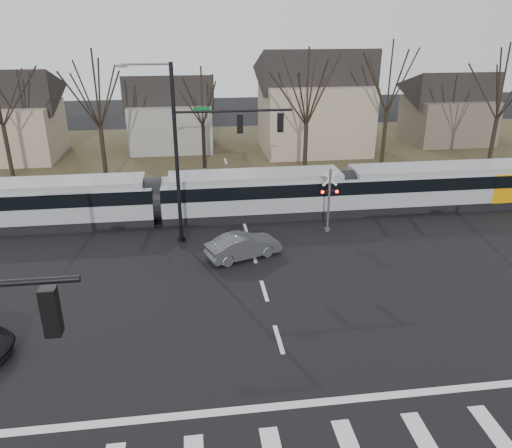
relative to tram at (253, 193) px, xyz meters
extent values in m
plane|color=black|center=(-0.73, -16.00, -1.62)|extent=(140.00, 140.00, 0.00)
cube|color=#38331E|center=(-0.73, 16.00, -1.61)|extent=(140.00, 28.00, 0.01)
cube|color=silver|center=(2.87, -20.00, -1.61)|extent=(0.60, 2.60, 0.01)
cube|color=silver|center=(5.27, -20.00, -1.61)|extent=(0.60, 2.60, 0.01)
cube|color=silver|center=(-0.73, -17.80, -1.61)|extent=(28.00, 0.35, 0.01)
cube|color=silver|center=(-0.73, -14.00, -1.61)|extent=(0.18, 2.00, 0.01)
cube|color=silver|center=(-0.73, -10.00, -1.61)|extent=(0.18, 2.00, 0.01)
cube|color=silver|center=(-0.73, -6.00, -1.61)|extent=(0.18, 2.00, 0.01)
cube|color=silver|center=(-0.73, -2.00, -1.61)|extent=(0.18, 2.00, 0.01)
cube|color=silver|center=(-0.73, 2.00, -1.61)|extent=(0.18, 2.00, 0.01)
cube|color=silver|center=(-0.73, 6.00, -1.61)|extent=(0.18, 2.00, 0.01)
cube|color=silver|center=(-0.73, 10.00, -1.61)|extent=(0.18, 2.00, 0.01)
cube|color=silver|center=(-0.73, 14.00, -1.61)|extent=(0.18, 2.00, 0.01)
cube|color=#59595E|center=(-0.73, -0.90, -1.59)|extent=(90.00, 0.12, 0.06)
cube|color=#59595E|center=(-0.73, 0.50, -1.59)|extent=(90.00, 0.12, 0.06)
cube|color=gray|center=(-13.05, 0.00, -0.13)|extent=(13.23, 2.85, 2.97)
cube|color=black|center=(-13.05, 0.00, 0.47)|extent=(13.25, 2.89, 0.87)
cube|color=gray|center=(0.18, 0.00, -0.13)|extent=(12.22, 2.85, 2.97)
cube|color=black|center=(0.18, 0.00, 0.47)|extent=(12.24, 2.89, 0.87)
cube|color=gray|center=(12.91, 0.00, -0.13)|extent=(13.23, 2.85, 2.97)
cube|color=black|center=(12.91, 0.00, 0.47)|extent=(13.25, 2.89, 0.87)
cube|color=orange|center=(17.89, 0.00, -0.04)|extent=(3.26, 2.91, 1.99)
imported|color=#424348|center=(-1.32, -6.16, -0.93)|extent=(4.26, 5.16, 1.38)
cube|color=black|center=(-6.88, -22.00, 5.28)|extent=(0.32, 0.32, 1.05)
sphere|color=#FF0C07|center=(-6.88, -22.00, 5.61)|extent=(0.22, 0.22, 0.22)
cylinder|color=black|center=(-4.73, -3.50, 3.48)|extent=(0.22, 0.22, 10.20)
cylinder|color=black|center=(-4.73, -3.50, -1.47)|extent=(0.44, 0.44, 0.30)
cylinder|color=black|center=(-1.48, -3.50, 5.98)|extent=(6.50, 0.14, 0.14)
cube|color=#0C5926|center=(-3.23, -3.50, 6.13)|extent=(0.90, 0.03, 0.22)
cube|color=black|center=(-1.15, -3.50, 5.28)|extent=(0.32, 0.32, 1.05)
sphere|color=#FF0C07|center=(-1.15, -3.50, 5.61)|extent=(0.22, 0.22, 0.22)
cube|color=black|center=(1.12, -3.50, 5.28)|extent=(0.32, 0.32, 1.05)
sphere|color=#FF0C07|center=(1.12, -3.50, 5.61)|extent=(0.22, 0.22, 0.22)
cube|color=#59595B|center=(-7.23, -3.50, 8.40)|extent=(0.55, 0.22, 0.14)
cylinder|color=#59595B|center=(4.27, -3.20, 0.38)|extent=(0.14, 0.14, 4.00)
cylinder|color=#59595B|center=(4.27, -3.20, -1.52)|extent=(0.36, 0.36, 0.20)
cube|color=silver|center=(4.27, -3.20, 1.78)|extent=(0.95, 0.04, 0.95)
cube|color=silver|center=(4.27, -3.20, 1.78)|extent=(0.95, 0.04, 0.95)
cube|color=black|center=(4.27, -3.20, 0.98)|extent=(1.00, 0.10, 0.12)
sphere|color=#FF0C07|center=(3.82, -3.28, 0.98)|extent=(0.18, 0.18, 0.18)
sphere|color=#FF0C07|center=(4.72, -3.28, 0.98)|extent=(0.18, 0.18, 0.18)
cube|color=gray|center=(-20.73, 18.00, 0.88)|extent=(9.00, 8.00, 5.00)
cube|color=gray|center=(-5.73, 20.00, 0.63)|extent=(8.00, 7.00, 4.50)
cube|color=gray|center=(8.27, 17.00, 1.63)|extent=(10.00, 8.00, 6.50)
cube|color=brown|center=(23.27, 19.00, 0.63)|extent=(8.00, 7.00, 4.50)
camera|label=1|loc=(-3.98, -30.95, 10.67)|focal=35.00mm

